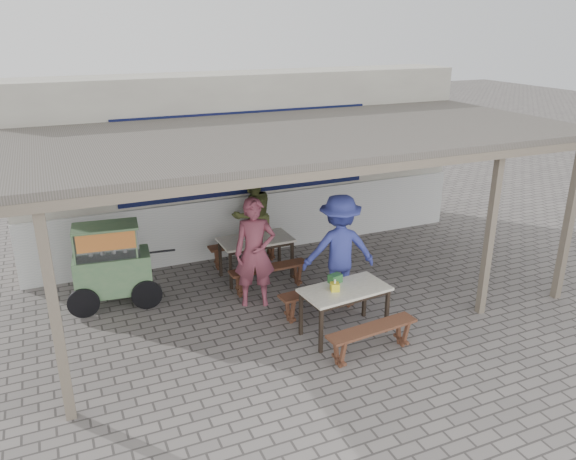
% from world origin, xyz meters
% --- Properties ---
extents(ground, '(60.00, 60.00, 0.00)m').
position_xyz_m(ground, '(0.00, 0.00, 0.00)').
color(ground, slate).
rests_on(ground, ground).
extents(back_wall, '(9.00, 1.28, 3.50)m').
position_xyz_m(back_wall, '(-0.00, 3.58, 1.72)').
color(back_wall, beige).
rests_on(back_wall, ground).
extents(warung_roof, '(9.00, 4.21, 2.81)m').
position_xyz_m(warung_roof, '(0.02, 0.90, 2.71)').
color(warung_roof, '#5A534D').
rests_on(warung_roof, ground).
extents(table_left, '(1.30, 0.73, 0.75)m').
position_xyz_m(table_left, '(-0.50, 1.81, 0.67)').
color(table_left, white).
rests_on(table_left, ground).
extents(bench_left_street, '(1.40, 0.30, 0.45)m').
position_xyz_m(bench_left_street, '(-0.49, 1.19, 0.33)').
color(bench_left_street, brown).
rests_on(bench_left_street, ground).
extents(bench_left_wall, '(1.40, 0.30, 0.45)m').
position_xyz_m(bench_left_wall, '(-0.51, 2.42, 0.33)').
color(bench_left_wall, brown).
rests_on(bench_left_wall, ground).
extents(table_right, '(1.34, 0.80, 0.75)m').
position_xyz_m(table_right, '(0.00, -0.60, 0.67)').
color(table_right, white).
rests_on(table_right, ground).
extents(bench_right_street, '(1.41, 0.41, 0.45)m').
position_xyz_m(bench_right_street, '(0.07, -1.28, 0.33)').
color(bench_right_street, brown).
rests_on(bench_right_street, ground).
extents(bench_right_wall, '(1.41, 0.41, 0.45)m').
position_xyz_m(bench_right_wall, '(-0.06, 0.08, 0.33)').
color(bench_right_wall, brown).
rests_on(bench_right_wall, ground).
extents(vendor_cart, '(1.79, 0.81, 1.39)m').
position_xyz_m(vendor_cart, '(-3.03, 1.74, 0.76)').
color(vendor_cart, '#69885A').
rests_on(vendor_cart, ground).
extents(patron_street_side, '(0.77, 0.62, 1.83)m').
position_xyz_m(patron_street_side, '(-0.87, 0.83, 0.91)').
color(patron_street_side, brown).
rests_on(patron_street_side, ground).
extents(patron_wall_side, '(0.97, 0.81, 1.78)m').
position_xyz_m(patron_wall_side, '(-0.24, 2.67, 0.89)').
color(patron_wall_side, brown).
rests_on(patron_wall_side, ground).
extents(patron_right_table, '(1.33, 0.96, 1.85)m').
position_xyz_m(patron_right_table, '(0.43, 0.38, 0.93)').
color(patron_right_table, '#353E9A').
rests_on(patron_right_table, ground).
extents(tissue_box, '(0.15, 0.15, 0.12)m').
position_xyz_m(tissue_box, '(-0.17, -0.60, 0.81)').
color(tissue_box, yellow).
rests_on(tissue_box, table_right).
extents(donation_box, '(0.22, 0.17, 0.13)m').
position_xyz_m(donation_box, '(-0.04, -0.36, 0.81)').
color(donation_box, '#2D6732').
rests_on(donation_box, table_right).
extents(condiment_jar, '(0.08, 0.08, 0.09)m').
position_xyz_m(condiment_jar, '(-0.30, 2.04, 0.80)').
color(condiment_jar, silver).
rests_on(condiment_jar, table_left).
extents(condiment_bowl, '(0.23, 0.23, 0.04)m').
position_xyz_m(condiment_bowl, '(-0.70, 1.81, 0.77)').
color(condiment_bowl, silver).
rests_on(condiment_bowl, table_left).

